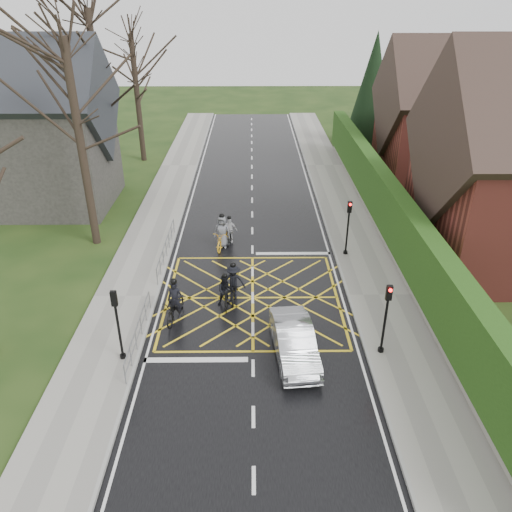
{
  "coord_description": "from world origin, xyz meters",
  "views": [
    {
      "loc": [
        -0.03,
        -19.95,
        12.85
      ],
      "look_at": [
        0.18,
        1.79,
        1.3
      ],
      "focal_mm": 35.0,
      "sensor_mm": 36.0,
      "label": 1
    }
  ],
  "objects_px": {
    "cyclist_front": "(229,233)",
    "car": "(294,342)",
    "cyclist_mid": "(233,286)",
    "cyclist_back": "(225,294)",
    "cyclist_rear": "(175,306)",
    "cyclist_lead": "(222,236)"
  },
  "relations": [
    {
      "from": "cyclist_lead",
      "to": "cyclist_mid",
      "type": "bearing_deg",
      "value": -71.45
    },
    {
      "from": "cyclist_back",
      "to": "cyclist_front",
      "type": "distance_m",
      "value": 6.59
    },
    {
      "from": "cyclist_rear",
      "to": "cyclist_front",
      "type": "height_order",
      "value": "cyclist_rear"
    },
    {
      "from": "cyclist_rear",
      "to": "cyclist_back",
      "type": "relative_size",
      "value": 1.28
    },
    {
      "from": "cyclist_mid",
      "to": "cyclist_rear",
      "type": "bearing_deg",
      "value": -148.39
    },
    {
      "from": "car",
      "to": "cyclist_rear",
      "type": "bearing_deg",
      "value": 146.71
    },
    {
      "from": "cyclist_mid",
      "to": "cyclist_lead",
      "type": "xyz_separation_m",
      "value": [
        -0.78,
        5.37,
        0.01
      ]
    },
    {
      "from": "cyclist_front",
      "to": "cyclist_rear",
      "type": "bearing_deg",
      "value": -101.11
    },
    {
      "from": "cyclist_back",
      "to": "cyclist_mid",
      "type": "bearing_deg",
      "value": 52.98
    },
    {
      "from": "cyclist_back",
      "to": "cyclist_front",
      "type": "relative_size",
      "value": 1.03
    },
    {
      "from": "cyclist_mid",
      "to": "cyclist_lead",
      "type": "height_order",
      "value": "cyclist_lead"
    },
    {
      "from": "car",
      "to": "cyclist_lead",
      "type": "bearing_deg",
      "value": 103.34
    },
    {
      "from": "cyclist_rear",
      "to": "cyclist_lead",
      "type": "bearing_deg",
      "value": 87.51
    },
    {
      "from": "cyclist_rear",
      "to": "cyclist_front",
      "type": "distance_m",
      "value": 7.91
    },
    {
      "from": "cyclist_back",
      "to": "car",
      "type": "height_order",
      "value": "cyclist_back"
    },
    {
      "from": "cyclist_front",
      "to": "cyclist_mid",
      "type": "bearing_deg",
      "value": -81.92
    },
    {
      "from": "cyclist_mid",
      "to": "cyclist_front",
      "type": "height_order",
      "value": "cyclist_mid"
    },
    {
      "from": "cyclist_rear",
      "to": "cyclist_back",
      "type": "bearing_deg",
      "value": 37.0
    },
    {
      "from": "cyclist_front",
      "to": "car",
      "type": "relative_size",
      "value": 0.39
    },
    {
      "from": "cyclist_front",
      "to": "car",
      "type": "xyz_separation_m",
      "value": [
        2.94,
        -10.25,
        0.1
      ]
    },
    {
      "from": "cyclist_back",
      "to": "cyclist_front",
      "type": "bearing_deg",
      "value": 85.07
    },
    {
      "from": "cyclist_rear",
      "to": "cyclist_back",
      "type": "distance_m",
      "value": 2.38
    }
  ]
}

